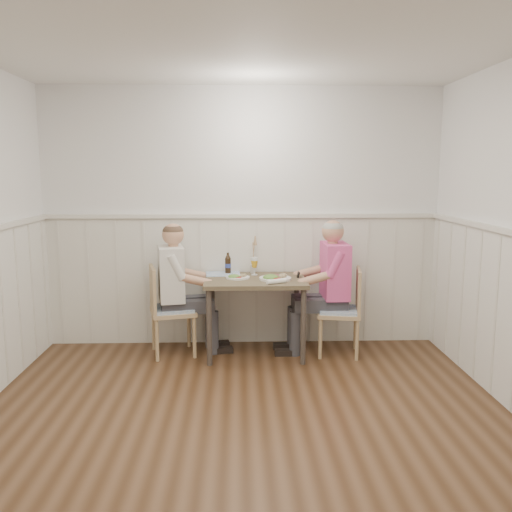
# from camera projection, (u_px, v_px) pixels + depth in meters

# --- Properties ---
(ground_plane) EXTENTS (4.50, 4.50, 0.00)m
(ground_plane) POSITION_uv_depth(u_px,v_px,m) (246.00, 449.00, 3.47)
(ground_plane) COLOR #422916
(room_shell) EXTENTS (4.04, 4.54, 2.60)m
(room_shell) POSITION_uv_depth(u_px,v_px,m) (245.00, 213.00, 3.24)
(room_shell) COLOR white
(room_shell) RESTS_ON ground
(wainscot) EXTENTS (4.00, 4.49, 1.34)m
(wainscot) POSITION_uv_depth(u_px,v_px,m) (244.00, 317.00, 4.04)
(wainscot) COLOR white
(wainscot) RESTS_ON ground
(dining_table) EXTENTS (0.96, 0.70, 0.75)m
(dining_table) POSITION_uv_depth(u_px,v_px,m) (255.00, 289.00, 5.19)
(dining_table) COLOR #4A3E30
(dining_table) RESTS_ON ground
(chair_right) EXTENTS (0.46, 0.46, 0.85)m
(chair_right) POSITION_uv_depth(u_px,v_px,m) (344.00, 308.00, 5.22)
(chair_right) COLOR tan
(chair_right) RESTS_ON ground
(chair_left) EXTENTS (0.50, 0.50, 0.87)m
(chair_left) POSITION_uv_depth(u_px,v_px,m) (167.00, 307.00, 5.21)
(chair_left) COLOR tan
(chair_left) RESTS_ON ground
(man_in_pink) EXTENTS (0.62, 0.43, 1.33)m
(man_in_pink) POSITION_uv_depth(u_px,v_px,m) (330.00, 297.00, 5.28)
(man_in_pink) COLOR #3F3F47
(man_in_pink) RESTS_ON ground
(diner_cream) EXTENTS (0.65, 0.47, 1.30)m
(diner_cream) POSITION_uv_depth(u_px,v_px,m) (176.00, 299.00, 5.23)
(diner_cream) COLOR #3F3F47
(diner_cream) RESTS_ON ground
(plate_man) EXTENTS (0.30, 0.30, 0.08)m
(plate_man) POSITION_uv_depth(u_px,v_px,m) (274.00, 277.00, 5.12)
(plate_man) COLOR white
(plate_man) RESTS_ON dining_table
(plate_diner) EXTENTS (0.23, 0.23, 0.06)m
(plate_diner) POSITION_uv_depth(u_px,v_px,m) (237.00, 276.00, 5.18)
(plate_diner) COLOR white
(plate_diner) RESTS_ON dining_table
(beer_glass_a) EXTENTS (0.07, 0.07, 0.17)m
(beer_glass_a) POSITION_uv_depth(u_px,v_px,m) (255.00, 264.00, 5.34)
(beer_glass_a) COLOR silver
(beer_glass_a) RESTS_ON dining_table
(beer_glass_b) EXTENTS (0.07, 0.07, 0.18)m
(beer_glass_b) POSITION_uv_depth(u_px,v_px,m) (254.00, 263.00, 5.34)
(beer_glass_b) COLOR silver
(beer_glass_b) RESTS_ON dining_table
(beer_bottle) EXTENTS (0.06, 0.06, 0.21)m
(beer_bottle) POSITION_uv_depth(u_px,v_px,m) (228.00, 264.00, 5.42)
(beer_bottle) COLOR black
(beer_bottle) RESTS_ON dining_table
(rolled_napkin) EXTENTS (0.20, 0.12, 0.04)m
(rolled_napkin) POSITION_uv_depth(u_px,v_px,m) (276.00, 281.00, 4.94)
(rolled_napkin) COLOR white
(rolled_napkin) RESTS_ON dining_table
(grass_vase) EXTENTS (0.05, 0.05, 0.40)m
(grass_vase) POSITION_uv_depth(u_px,v_px,m) (252.00, 255.00, 5.43)
(grass_vase) COLOR silver
(grass_vase) RESTS_ON dining_table
(gingham_mat) EXTENTS (0.36, 0.29, 0.01)m
(gingham_mat) POSITION_uv_depth(u_px,v_px,m) (223.00, 274.00, 5.40)
(gingham_mat) COLOR #5886C3
(gingham_mat) RESTS_ON dining_table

